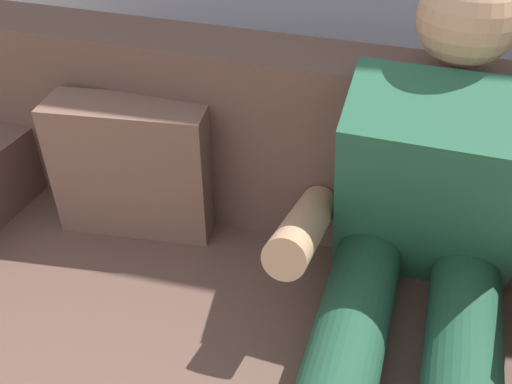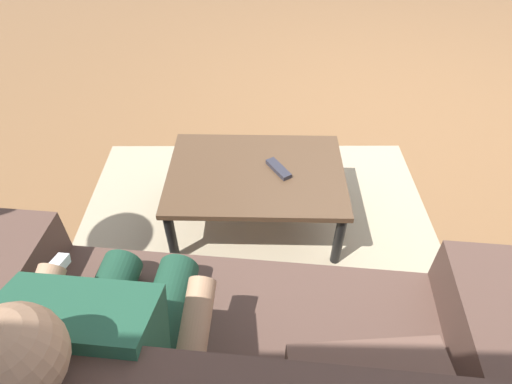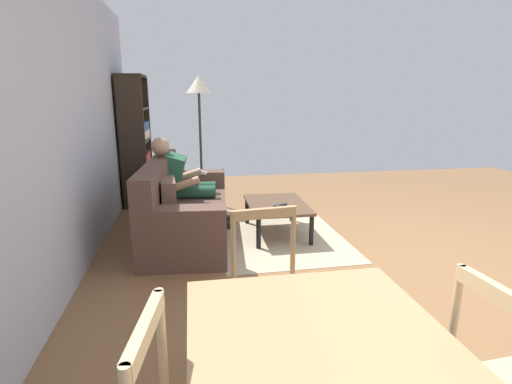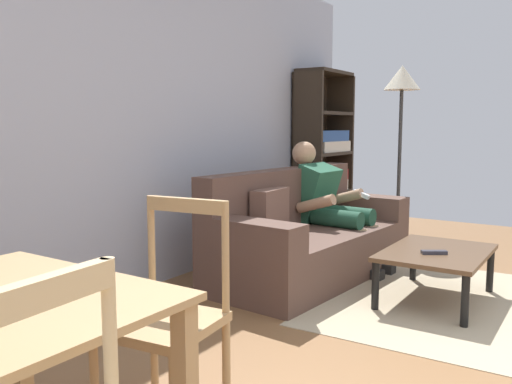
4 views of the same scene
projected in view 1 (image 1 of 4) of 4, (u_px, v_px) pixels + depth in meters
couch at (261, 294)px, 1.41m from camera, size 2.00×0.98×0.87m
person_lounging at (421, 253)px, 1.18m from camera, size 0.62×0.94×1.09m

